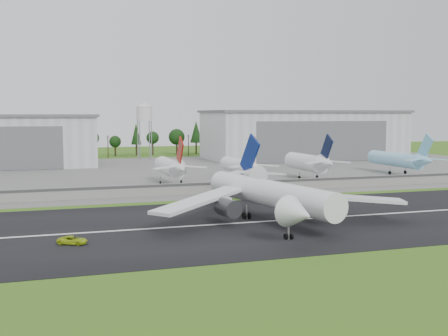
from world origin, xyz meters
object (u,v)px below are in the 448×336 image
object	(u,v)px
parked_jet_red_a	(172,167)
parked_jet_navy	(310,162)
parked_jet_red_b	(241,166)
main_airliner	(270,200)
parked_jet_skyblue	(400,159)
ground_vehicle	(72,240)

from	to	relation	value
parked_jet_red_a	parked_jet_navy	distance (m)	49.96
parked_jet_red_b	parked_jet_navy	bearing A→B (deg)	0.16
main_airliner	parked_jet_red_a	xyz separation A→B (m)	(-6.64, 66.98, 1.20)
main_airliner	parked_jet_skyblue	distance (m)	110.62
main_airliner	parked_jet_red_b	bearing A→B (deg)	-115.59
parked_jet_navy	ground_vehicle	bearing A→B (deg)	-138.31
ground_vehicle	parked_jet_red_a	distance (m)	83.74
parked_jet_red_b	parked_jet_navy	distance (m)	25.97
main_airliner	parked_jet_red_a	bearing A→B (deg)	-95.40
main_airliner	parked_jet_skyblue	bearing A→B (deg)	-150.47
parked_jet_red_b	parked_jet_skyblue	world-z (taller)	parked_jet_skyblue
main_airliner	ground_vehicle	size ratio (longest dim) A/B	11.13
parked_jet_red_b	parked_jet_navy	size ratio (longest dim) A/B	1.00
main_airliner	ground_vehicle	bearing A→B (deg)	0.85
ground_vehicle	parked_jet_red_a	bearing A→B (deg)	-0.04
ground_vehicle	parked_jet_navy	size ratio (longest dim) A/B	0.17
main_airliner	parked_jet_navy	bearing A→B (deg)	-133.94
ground_vehicle	parked_jet_red_b	world-z (taller)	parked_jet_red_b
parked_jet_red_a	parked_jet_navy	bearing A→B (deg)	0.04
parked_jet_navy	parked_jet_skyblue	xyz separation A→B (m)	(40.67, 4.96, -0.32)
parked_jet_navy	parked_jet_skyblue	size ratio (longest dim) A/B	0.84
ground_vehicle	parked_jet_skyblue	size ratio (longest dim) A/B	0.14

